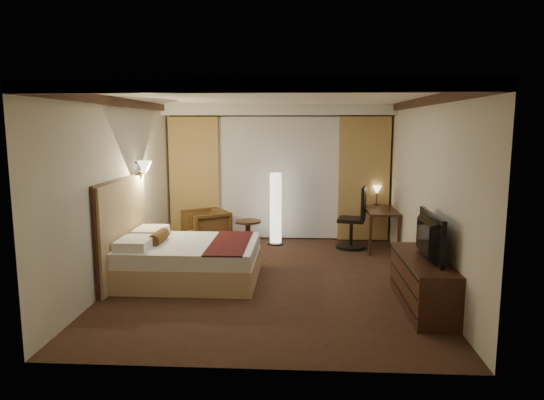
# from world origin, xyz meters

# --- Properties ---
(floor) EXTENTS (4.50, 5.50, 0.01)m
(floor) POSITION_xyz_m (0.00, 0.00, 0.00)
(floor) COLOR #322313
(floor) RESTS_ON ground
(ceiling) EXTENTS (4.50, 5.50, 0.01)m
(ceiling) POSITION_xyz_m (0.00, 0.00, 2.70)
(ceiling) COLOR white
(ceiling) RESTS_ON back_wall
(back_wall) EXTENTS (4.50, 0.02, 2.70)m
(back_wall) POSITION_xyz_m (0.00, 2.75, 1.35)
(back_wall) COLOR beige
(back_wall) RESTS_ON floor
(left_wall) EXTENTS (0.02, 5.50, 2.70)m
(left_wall) POSITION_xyz_m (-2.25, 0.00, 1.35)
(left_wall) COLOR beige
(left_wall) RESTS_ON floor
(right_wall) EXTENTS (0.02, 5.50, 2.70)m
(right_wall) POSITION_xyz_m (2.25, 0.00, 1.35)
(right_wall) COLOR beige
(right_wall) RESTS_ON floor
(crown_molding) EXTENTS (4.50, 5.50, 0.12)m
(crown_molding) POSITION_xyz_m (0.00, 0.00, 2.64)
(crown_molding) COLOR black
(crown_molding) RESTS_ON ceiling
(soffit) EXTENTS (4.50, 0.50, 0.20)m
(soffit) POSITION_xyz_m (0.00, 2.50, 2.60)
(soffit) COLOR white
(soffit) RESTS_ON ceiling
(curtain_sheer) EXTENTS (2.48, 0.04, 2.45)m
(curtain_sheer) POSITION_xyz_m (0.00, 2.67, 1.25)
(curtain_sheer) COLOR silver
(curtain_sheer) RESTS_ON back_wall
(curtain_left_drape) EXTENTS (1.00, 0.14, 2.45)m
(curtain_left_drape) POSITION_xyz_m (-1.70, 2.61, 1.25)
(curtain_left_drape) COLOR tan
(curtain_left_drape) RESTS_ON back_wall
(curtain_right_drape) EXTENTS (1.00, 0.14, 2.45)m
(curtain_right_drape) POSITION_xyz_m (1.70, 2.61, 1.25)
(curtain_right_drape) COLOR tan
(curtain_right_drape) RESTS_ON back_wall
(wall_sconce) EXTENTS (0.24, 0.24, 0.24)m
(wall_sconce) POSITION_xyz_m (-2.09, 0.68, 1.62)
(wall_sconce) COLOR white
(wall_sconce) RESTS_ON left_wall
(bed) EXTENTS (1.99, 1.55, 0.58)m
(bed) POSITION_xyz_m (-1.19, -0.10, 0.29)
(bed) COLOR white
(bed) RESTS_ON floor
(headboard) EXTENTS (0.12, 1.85, 1.50)m
(headboard) POSITION_xyz_m (-2.20, -0.10, 0.75)
(headboard) COLOR tan
(headboard) RESTS_ON floor
(armchair) EXTENTS (1.01, 1.02, 0.78)m
(armchair) POSITION_xyz_m (-1.36, 1.96, 0.39)
(armchair) COLOR #4A2F16
(armchair) RESTS_ON floor
(side_table) EXTENTS (0.49, 0.49, 0.53)m
(side_table) POSITION_xyz_m (-0.53, 1.84, 0.27)
(side_table) COLOR black
(side_table) RESTS_ON floor
(floor_lamp) EXTENTS (0.30, 0.30, 1.41)m
(floor_lamp) POSITION_xyz_m (-0.03, 2.18, 0.71)
(floor_lamp) COLOR white
(floor_lamp) RESTS_ON floor
(desk) EXTENTS (0.55, 1.22, 0.75)m
(desk) POSITION_xyz_m (1.95, 2.03, 0.38)
(desk) COLOR black
(desk) RESTS_ON floor
(desk_lamp) EXTENTS (0.18, 0.18, 0.34)m
(desk_lamp) POSITION_xyz_m (1.95, 2.49, 0.92)
(desk_lamp) COLOR #FFD899
(desk_lamp) RESTS_ON desk
(office_chair) EXTENTS (0.68, 0.68, 1.18)m
(office_chair) POSITION_xyz_m (1.41, 1.98, 0.59)
(office_chair) COLOR black
(office_chair) RESTS_ON floor
(dresser) EXTENTS (0.50, 1.66, 0.65)m
(dresser) POSITION_xyz_m (2.00, -1.03, 0.32)
(dresser) COLOR black
(dresser) RESTS_ON floor
(television) EXTENTS (0.63, 1.09, 0.14)m
(television) POSITION_xyz_m (1.97, -1.03, 0.96)
(television) COLOR black
(television) RESTS_ON dresser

